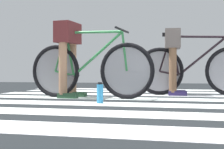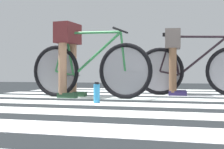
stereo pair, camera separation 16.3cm
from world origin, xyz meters
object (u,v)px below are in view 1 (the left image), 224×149
object	(u,v)px
cyclist_2_of_2	(173,53)
water_bottle	(100,93)
bicycle_2_of_2	(194,69)
bicycle_1_of_2	(89,69)
cyclist_1_of_2	(68,49)

from	to	relation	value
cyclist_2_of_2	water_bottle	size ratio (longest dim) A/B	4.19
cyclist_2_of_2	water_bottle	distance (m)	1.75
bicycle_2_of_2	cyclist_2_of_2	bearing A→B (deg)	-180.00
bicycle_1_of_2	cyclist_2_of_2	bearing A→B (deg)	44.78
cyclist_1_of_2	cyclist_2_of_2	xyz separation A→B (m)	(1.35, 0.80, -0.02)
cyclist_2_of_2	water_bottle	xyz separation A→B (m)	(-0.71, -1.51, -0.52)
bicycle_2_of_2	bicycle_1_of_2	bearing A→B (deg)	-152.35
cyclist_1_of_2	cyclist_2_of_2	size ratio (longest dim) A/B	1.04
bicycle_1_of_2	bicycle_2_of_2	bearing A→B (deg)	38.59
bicycle_1_of_2	bicycle_2_of_2	world-z (taller)	same
cyclist_2_of_2	cyclist_1_of_2	bearing A→B (deg)	-154.16
bicycle_1_of_2	cyclist_2_of_2	distance (m)	1.36
cyclist_1_of_2	water_bottle	world-z (taller)	cyclist_1_of_2
bicycle_1_of_2	water_bottle	world-z (taller)	bicycle_1_of_2
cyclist_1_of_2	bicycle_1_of_2	bearing A→B (deg)	-0.00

